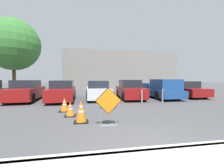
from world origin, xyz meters
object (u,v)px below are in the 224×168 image
at_px(parked_car_second, 26,91).
at_px(parked_car_third, 62,91).
at_px(pickup_truck, 160,89).
at_px(road_closed_sign, 108,105).
at_px(traffic_cone_second, 70,109).
at_px(bollard_nearest, 142,96).
at_px(parked_car_fifth, 130,90).
at_px(parked_car_fourth, 98,91).
at_px(parked_car_sixth, 186,89).
at_px(traffic_cone_third, 64,105).
at_px(bollard_second, 163,95).
at_px(traffic_cone_nearest, 81,112).

relative_size(parked_car_second, parked_car_third, 1.01).
bearing_deg(pickup_truck, road_closed_sign, 51.12).
height_order(traffic_cone_second, parked_car_second, parked_car_second).
bearing_deg(bollard_nearest, parked_car_fifth, 91.69).
bearing_deg(pickup_truck, parked_car_fourth, -0.41).
xyz_separation_m(pickup_truck, parked_car_sixth, (2.69, 0.28, -0.06)).
xyz_separation_m(road_closed_sign, traffic_cone_second, (-1.45, 1.69, -0.44)).
height_order(parked_car_third, parked_car_fourth, parked_car_third).
distance_m(traffic_cone_second, parked_car_second, 6.62).
distance_m(traffic_cone_third, bollard_nearest, 5.07).
height_order(road_closed_sign, traffic_cone_second, road_closed_sign).
distance_m(road_closed_sign, parked_car_third, 7.14).
bearing_deg(parked_car_sixth, parked_car_third, 4.83).
relative_size(pickup_truck, parked_car_sixth, 1.26).
xyz_separation_m(traffic_cone_third, parked_car_sixth, (10.09, 4.37, 0.32)).
bearing_deg(bollard_second, traffic_cone_second, -155.43).
bearing_deg(bollard_second, parked_car_fourth, 149.84).
xyz_separation_m(parked_car_fourth, bollard_nearest, (2.77, -2.49, -0.21)).
bearing_deg(road_closed_sign, parked_car_second, 126.06).
distance_m(traffic_cone_third, parked_car_sixth, 11.00).
bearing_deg(parked_car_sixth, parked_car_fourth, 4.17).
bearing_deg(traffic_cone_nearest, parked_car_sixth, 34.91).
relative_size(traffic_cone_third, pickup_truck, 0.13).
bearing_deg(traffic_cone_third, parked_car_third, 99.57).
height_order(parked_car_fifth, pickup_truck, pickup_truck).
relative_size(road_closed_sign, parked_car_fourth, 0.33).
xyz_separation_m(road_closed_sign, traffic_cone_third, (-1.84, 2.72, -0.41)).
relative_size(parked_car_second, parked_car_fifth, 1.02).
distance_m(traffic_cone_nearest, traffic_cone_third, 2.24).
xyz_separation_m(road_closed_sign, bollard_second, (4.46, 4.39, -0.25)).
height_order(road_closed_sign, parked_car_fifth, parked_car_fifth).
bearing_deg(parked_car_second, road_closed_sign, 123.43).
bearing_deg(pickup_truck, parked_car_sixth, -173.58).
height_order(parked_car_fourth, bollard_nearest, parked_car_fourth).
bearing_deg(traffic_cone_second, parked_car_fourth, 72.47).
relative_size(traffic_cone_nearest, traffic_cone_second, 1.30).
relative_size(road_closed_sign, parked_car_second, 0.29).
bearing_deg(parked_car_third, traffic_cone_third, 98.10).
bearing_deg(parked_car_fifth, bollard_second, 126.15).
bearing_deg(traffic_cone_second, parked_car_fifth, 50.27).
bearing_deg(traffic_cone_nearest, parked_car_fifth, 58.45).
distance_m(traffic_cone_third, bollard_second, 6.52).
distance_m(traffic_cone_second, traffic_cone_third, 1.10).
bearing_deg(traffic_cone_nearest, traffic_cone_second, 116.01).
bearing_deg(bollard_second, parked_car_third, 161.80).
xyz_separation_m(traffic_cone_second, traffic_cone_third, (-0.38, 1.03, 0.03)).
distance_m(traffic_cone_nearest, parked_car_fifth, 7.33).
height_order(parked_car_second, pickup_truck, pickup_truck).
relative_size(road_closed_sign, pickup_truck, 0.25).
height_order(traffic_cone_nearest, parked_car_fourth, parked_car_fourth).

